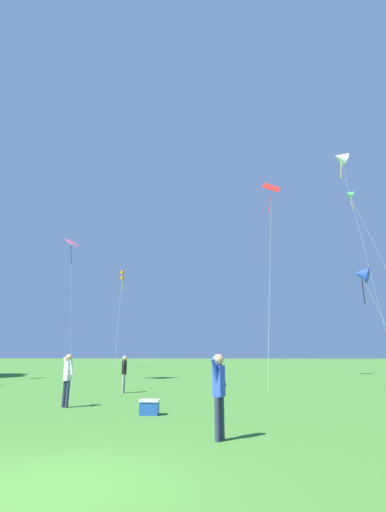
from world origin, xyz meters
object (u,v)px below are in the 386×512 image
(kite_green_small, at_px, (350,194))
(person_near_tree, at_px, (219,387))
(kite_blue_delta, at_px, (361,274))
(person_with_spool, at_px, (124,370))
(kite_pink_low, at_px, (71,248))
(picnic_cooler, at_px, (149,407))
(person_foreground_watcher, at_px, (68,375))
(kite_orange_box, at_px, (122,276))
(kite_white_distant, at_px, (340,158))
(kite_red_high, at_px, (271,195))

(kite_green_small, relative_size, person_near_tree, 12.70)
(kite_blue_delta, relative_size, person_with_spool, 7.44)
(kite_pink_low, xyz_separation_m, picnic_cooler, (19.40, -38.40, -17.09))
(kite_pink_low, height_order, person_foreground_watcher, kite_pink_low)
(kite_pink_low, bearing_deg, person_foreground_watcher, -66.38)
(kite_blue_delta, distance_m, kite_orange_box, 30.76)
(kite_green_small, bearing_deg, kite_orange_box, 171.47)
(kite_blue_delta, relative_size, kite_white_distant, 0.45)
(kite_orange_box, xyz_separation_m, person_with_spool, (8.43, -30.03, -11.43))
(kite_pink_low, relative_size, kite_orange_box, 1.42)
(person_with_spool, bearing_deg, kite_blue_delta, 47.26)
(person_near_tree, distance_m, picnic_cooler, 3.98)
(person_with_spool, bearing_deg, kite_red_high, 50.78)
(kite_red_high, height_order, person_foreground_watcher, kite_red_high)
(kite_blue_delta, relative_size, person_near_tree, 7.21)
(kite_blue_delta, height_order, kite_red_high, kite_red_high)
(picnic_cooler, bearing_deg, kite_white_distant, 58.72)
(kite_pink_low, height_order, picnic_cooler, kite_pink_low)
(kite_blue_delta, xyz_separation_m, person_near_tree, (-17.01, -32.97, -9.73))
(kite_pink_low, distance_m, person_foreground_watcher, 43.53)
(kite_green_small, height_order, picnic_cooler, kite_green_small)
(kite_pink_low, height_order, kite_red_high, kite_pink_low)
(kite_orange_box, bearing_deg, person_with_spool, -74.32)
(kite_blue_delta, bearing_deg, person_near_tree, -117.28)
(kite_green_small, distance_m, kite_orange_box, 32.46)
(person_with_spool, bearing_deg, person_near_tree, -64.81)
(person_with_spool, bearing_deg, kite_white_distant, 49.36)
(person_with_spool, bearing_deg, kite_pink_low, 117.93)
(person_near_tree, bearing_deg, kite_blue_delta, 62.72)
(kite_green_small, xyz_separation_m, kite_orange_box, (-30.70, 4.61, -9.48))
(person_foreground_watcher, bearing_deg, kite_white_distant, 53.42)
(person_with_spool, distance_m, picnic_cooler, 6.88)
(kite_red_high, xyz_separation_m, picnic_cooler, (-7.33, -18.34, -15.62))
(kite_red_high, height_order, kite_green_small, kite_green_small)
(kite_white_distant, relative_size, person_foreground_watcher, 15.72)
(kite_pink_low, bearing_deg, kite_red_high, -36.88)
(kite_red_high, bearing_deg, kite_pink_low, 143.12)
(kite_white_distant, bearing_deg, person_near_tree, -116.10)
(person_near_tree, height_order, person_foreground_watcher, person_foreground_watcher)
(person_near_tree, bearing_deg, person_with_spool, 115.19)
(person_near_tree, xyz_separation_m, person_foreground_watcher, (-5.33, 4.65, 0.01))
(kite_orange_box, distance_m, person_near_tree, 43.27)
(kite_white_distant, distance_m, person_foreground_watcher, 45.72)
(picnic_cooler, bearing_deg, person_near_tree, -57.11)
(kite_red_high, relative_size, kite_orange_box, 1.31)
(person_foreground_watcher, xyz_separation_m, picnic_cooler, (3.22, -1.39, -0.86))
(person_with_spool, bearing_deg, kite_green_small, 48.77)
(kite_red_high, relative_size, person_near_tree, 9.82)
(person_near_tree, height_order, picnic_cooler, person_near_tree)
(kite_pink_low, xyz_separation_m, kite_blue_delta, (38.52, -8.69, -6.50))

